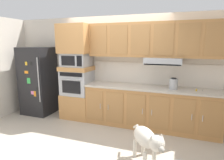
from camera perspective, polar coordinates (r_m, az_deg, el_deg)
ground_plane at (r=4.11m, az=-3.71°, el=-16.00°), size 9.60×9.60×0.00m
back_kitchen_wall at (r=4.74m, az=1.43°, el=3.53°), size 6.20×0.12×2.50m
refrigerator at (r=5.45m, az=-21.14°, el=-0.18°), size 0.76×0.73×1.76m
oven_base_cabinet at (r=5.00m, az=-10.07°, el=-7.44°), size 0.74×0.62×0.60m
built_in_oven at (r=4.84m, az=-10.32°, el=-0.68°), size 0.70×0.62×0.60m
appliance_mid_shelf at (r=4.79m, az=-10.45°, el=3.43°), size 0.74×0.62×0.10m
microwave at (r=4.76m, az=-10.55°, el=5.93°), size 0.64×0.54×0.32m
appliance_upper_cabinet at (r=4.75m, az=-10.75°, el=11.95°), size 0.74×0.62×0.68m
lower_cabinet_run at (r=4.38m, az=11.08°, el=-8.20°), size 2.87×0.63×0.88m
countertop_slab at (r=4.25m, az=11.31°, el=-2.31°), size 2.91×0.64×0.04m
backsplash_panel at (r=4.48m, az=11.98°, el=1.85°), size 2.91×0.02×0.50m
upper_cabinet_with_hood at (r=4.27m, az=12.27°, el=11.25°), size 2.87×0.48×0.88m
screwdriver at (r=4.20m, az=24.03°, el=-2.75°), size 0.14×0.12×0.03m
electric_kettle at (r=4.14m, az=17.87°, el=-1.10°), size 0.17×0.17×0.24m
dog at (r=3.07m, az=10.37°, el=-17.02°), size 0.62×0.79×0.64m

